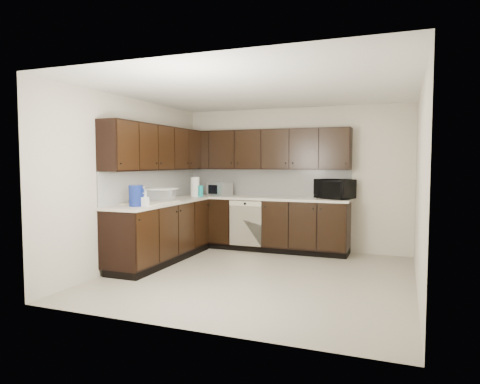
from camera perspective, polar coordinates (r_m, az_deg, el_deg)
name	(u,v)px	position (r m, az deg, el deg)	size (l,w,h in m)	color
floor	(258,276)	(5.92, 2.38, -11.16)	(4.00, 4.00, 0.00)	#A29A86
ceiling	(258,90)	(5.79, 2.45, 13.47)	(4.00, 4.00, 0.00)	white
wall_back	(294,179)	(7.64, 7.20, 1.74)	(4.00, 0.02, 2.50)	beige
wall_left	(132,182)	(6.63, -14.20, 1.31)	(0.02, 4.00, 2.50)	beige
wall_right	(420,188)	(5.42, 22.87, 0.54)	(0.02, 4.00, 2.50)	beige
wall_front	(187,195)	(3.88, -7.04, -0.42)	(4.00, 0.02, 2.50)	beige
lower_cabinets	(222,230)	(7.20, -2.41, -5.06)	(3.00, 2.80, 0.90)	black
countertop	(222,200)	(7.13, -2.45, -1.05)	(3.03, 2.83, 0.04)	beige
backsplash	(215,183)	(7.39, -3.29, 1.15)	(3.00, 2.80, 0.48)	silver
upper_cabinets	(219,149)	(7.24, -2.85, 5.76)	(3.00, 2.80, 0.70)	black
dishwasher	(245,221)	(7.34, 0.72, -3.84)	(0.58, 0.04, 0.78)	beige
sink	(150,207)	(6.47, -11.90, -2.00)	(0.54, 0.82, 0.42)	beige
microwave	(334,189)	(7.26, 12.48, 0.39)	(0.59, 0.40, 0.33)	black
soap_bottle_a	(145,200)	(6.00, -12.57, -0.99)	(0.09, 0.09, 0.19)	gray
soap_bottle_b	(144,195)	(6.48, -12.68, -0.37)	(0.10, 0.10, 0.25)	gray
toaster_oven	(220,189)	(7.74, -2.72, 0.41)	(0.39, 0.29, 0.25)	silver
storage_bin	(157,195)	(6.68, -10.96, -0.44)	(0.51, 0.37, 0.20)	silver
blue_pitcher	(136,196)	(6.05, -13.72, -0.48)	(0.20, 0.20, 0.29)	navy
teal_tumbler	(201,191)	(7.56, -5.27, 0.12)	(0.09, 0.09, 0.20)	#0D9493
paper_towel_roll	(195,187)	(7.60, -6.02, 0.70)	(0.16, 0.16, 0.34)	white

